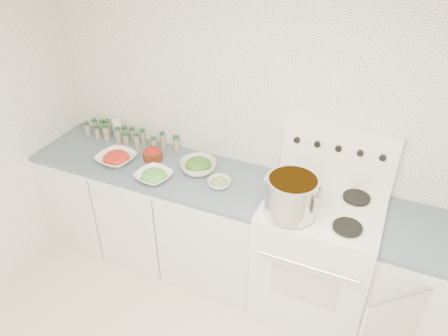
% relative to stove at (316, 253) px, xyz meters
% --- Properties ---
extents(room_walls, '(3.54, 3.04, 2.52)m').
position_rel_stove_xyz_m(room_walls, '(-0.48, -1.19, 1.06)').
color(room_walls, white).
rests_on(room_walls, ground).
extents(counter_left, '(1.85, 0.62, 0.90)m').
position_rel_stove_xyz_m(counter_left, '(-1.30, 0.00, -0.05)').
color(counter_left, white).
rests_on(counter_left, ground).
extents(stove, '(0.76, 0.70, 1.36)m').
position_rel_stove_xyz_m(stove, '(0.00, 0.00, 0.00)').
color(stove, white).
rests_on(stove, ground).
extents(counter_right, '(0.89, 0.89, 0.90)m').
position_rel_stove_xyz_m(counter_right, '(0.82, -0.00, -0.05)').
color(counter_right, white).
rests_on(counter_right, ground).
extents(stock_pot, '(0.35, 0.33, 0.25)m').
position_rel_stove_xyz_m(stock_pot, '(-0.18, -0.18, 0.59)').
color(stock_pot, silver).
rests_on(stock_pot, stove).
extents(bowl_tomato, '(0.31, 0.31, 0.09)m').
position_rel_stove_xyz_m(bowl_tomato, '(-1.56, -0.08, 0.44)').
color(bowl_tomato, white).
rests_on(bowl_tomato, counter_left).
extents(bowl_snowpea, '(0.29, 0.29, 0.08)m').
position_rel_stove_xyz_m(bowl_snowpea, '(-1.18, -0.17, 0.44)').
color(bowl_snowpea, white).
rests_on(bowl_snowpea, counter_left).
extents(bowl_broccoli, '(0.35, 0.35, 0.11)m').
position_rel_stove_xyz_m(bowl_broccoli, '(-0.94, 0.06, 0.45)').
color(bowl_broccoli, white).
rests_on(bowl_broccoli, counter_left).
extents(bowl_zucchini, '(0.17, 0.17, 0.07)m').
position_rel_stove_xyz_m(bowl_zucchini, '(-0.73, -0.05, 0.43)').
color(bowl_zucchini, white).
rests_on(bowl_zucchini, counter_left).
extents(bowl_pepper, '(0.15, 0.15, 0.09)m').
position_rel_stove_xyz_m(bowl_pepper, '(-1.33, 0.06, 0.45)').
color(bowl_pepper, '#57200F').
rests_on(bowl_pepper, counter_left).
extents(salt_canister, '(0.10, 0.10, 0.15)m').
position_rel_stove_xyz_m(salt_canister, '(-1.79, 0.26, 0.48)').
color(salt_canister, white).
rests_on(salt_canister, counter_left).
extents(tin_can, '(0.07, 0.07, 0.09)m').
position_rel_stove_xyz_m(tin_can, '(-1.44, 0.22, 0.45)').
color(tin_can, '#ADA692').
rests_on(tin_can, counter_left).
extents(spice_cluster, '(0.83, 0.16, 0.14)m').
position_rel_stove_xyz_m(spice_cluster, '(-1.69, 0.21, 0.47)').
color(spice_cluster, gray).
rests_on(spice_cluster, counter_left).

